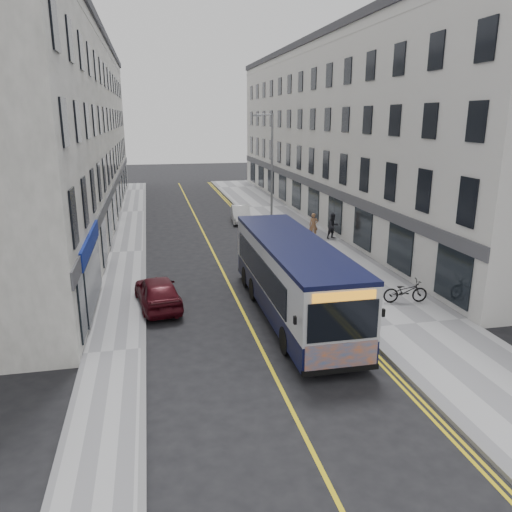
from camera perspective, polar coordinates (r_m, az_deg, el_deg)
name	(u,v)px	position (r m, az deg, el deg)	size (l,w,h in m)	color
ground	(250,327)	(19.30, -0.64, -8.12)	(140.00, 140.00, 0.00)	black
pavement_east	(309,243)	(31.84, 6.12, 1.52)	(4.50, 64.00, 0.12)	#98989B
pavement_west	(127,252)	(30.36, -14.52, 0.40)	(2.00, 64.00, 0.12)	#98989B
kerb_east	(275,244)	(31.23, 2.19, 1.33)	(0.18, 64.00, 0.13)	slate
kerb_west	(144,251)	(30.32, -12.63, 0.52)	(0.18, 64.00, 0.13)	slate
road_centre_line	(211,249)	(30.53, -5.11, 0.82)	(0.12, 64.00, 0.01)	gold
road_dbl_yellow_inner	(268,246)	(31.14, 1.39, 1.17)	(0.10, 64.00, 0.01)	gold
road_dbl_yellow_outer	(271,246)	(31.18, 1.74, 1.19)	(0.10, 64.00, 0.01)	gold
terrace_east	(340,133)	(41.16, 9.57, 13.65)	(6.00, 46.00, 13.00)	silver
terrace_west	(67,135)	(38.74, -20.77, 12.77)	(6.00, 46.00, 13.00)	white
streetlamp	(271,172)	(32.42, 1.69, 9.62)	(1.32, 0.18, 8.00)	gray
city_bus	(292,275)	(19.82, 4.15, -2.23)	(2.52, 10.76, 3.13)	black
bicycle	(405,291)	(22.19, 16.70, -3.87)	(0.66, 1.90, 1.00)	black
pedestrian_near	(314,225)	(32.95, 6.60, 3.51)	(0.58, 0.38, 1.59)	#8A5E3F
pedestrian_far	(333,226)	(32.72, 8.79, 3.39)	(0.80, 0.62, 1.64)	black
car_white	(241,214)	(38.16, -1.76, 4.81)	(1.31, 3.74, 1.23)	silver
car_maroon	(158,292)	(21.41, -11.18, -4.02)	(1.62, 4.02, 1.37)	#440B13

